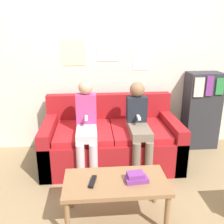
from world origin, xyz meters
name	(u,v)px	position (x,y,z in m)	size (l,w,h in m)	color
ground_plane	(115,186)	(0.00, 0.00, 0.00)	(10.00, 10.00, 0.00)	#937A56
wall_back	(108,56)	(0.00, 1.12, 1.30)	(8.00, 0.06, 2.60)	silver
couch	(111,141)	(0.00, 0.57, 0.28)	(1.68, 0.91, 0.82)	maroon
coffee_table	(116,185)	(-0.05, -0.50, 0.35)	(0.90, 0.47, 0.40)	#8E6642
person_left	(86,124)	(-0.30, 0.36, 0.61)	(0.24, 0.61, 1.09)	silver
person_right	(138,123)	(0.31, 0.36, 0.60)	(0.24, 0.61, 1.06)	#756656
tv_remote	(93,182)	(-0.25, -0.52, 0.41)	(0.08, 0.17, 0.02)	black
book_stack	(136,178)	(0.13, -0.52, 0.43)	(0.20, 0.13, 0.07)	#7A3389
bookshelf	(201,110)	(1.33, 0.92, 0.55)	(0.47, 0.32, 1.09)	#2D2D33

